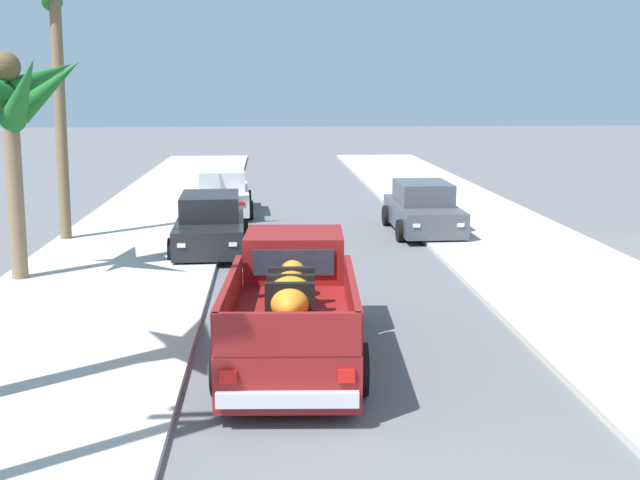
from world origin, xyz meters
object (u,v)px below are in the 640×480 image
(pickup_truck, at_px, (293,308))
(car_left_near, at_px, (211,225))
(car_left_mid, at_px, (223,193))
(palm_tree_right_fore, at_px, (11,96))
(car_right_near, at_px, (423,209))

(pickup_truck, bearing_deg, car_left_near, 103.17)
(car_left_mid, height_order, palm_tree_right_fore, palm_tree_right_fore)
(car_left_mid, bearing_deg, pickup_truck, -82.23)
(car_right_near, relative_size, car_left_mid, 0.99)
(pickup_truck, height_order, car_right_near, pickup_truck)
(palm_tree_right_fore, bearing_deg, car_left_mid, 66.74)
(car_right_near, xyz_separation_m, palm_tree_right_fore, (-10.19, -5.24, 3.43))
(car_left_near, distance_m, car_left_mid, 6.12)
(car_left_near, xyz_separation_m, car_right_near, (6.22, 2.20, 0.00))
(pickup_truck, distance_m, car_right_near, 11.30)
(pickup_truck, bearing_deg, palm_tree_right_fore, 138.56)
(palm_tree_right_fore, bearing_deg, pickup_truck, -41.44)
(car_right_near, xyz_separation_m, car_left_mid, (-6.25, 3.92, 0.00))
(car_right_near, bearing_deg, palm_tree_right_fore, -152.76)
(car_right_near, distance_m, palm_tree_right_fore, 11.96)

